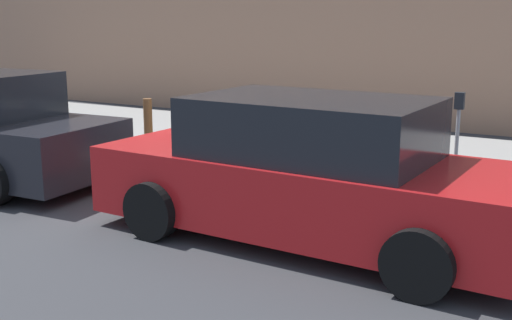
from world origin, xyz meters
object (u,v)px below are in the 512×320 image
object	(u,v)px
suitcase_silver_5	(231,138)
parked_car_red_0	(311,174)
suitcase_black_2	(316,156)
bollard_post	(148,127)
suitcase_olive_0	(387,157)
suitcase_teal_4	(258,150)
fire_hydrant	(178,131)
suitcase_navy_3	(289,152)
suitcase_red_1	(349,155)
parking_meter	(458,126)

from	to	relation	value
suitcase_silver_5	parked_car_red_0	size ratio (longest dim) A/B	0.20
suitcase_black_2	bollard_post	xyz separation A→B (m)	(2.95, 0.09, 0.19)
suitcase_olive_0	suitcase_teal_4	size ratio (longest dim) A/B	1.69
suitcase_silver_5	fire_hydrant	xyz separation A→B (m)	(0.96, 0.07, 0.04)
suitcase_olive_0	fire_hydrant	bearing A→B (deg)	-0.27
suitcase_navy_3	suitcase_black_2	bearing A→B (deg)	168.65
suitcase_teal_4	suitcase_silver_5	world-z (taller)	suitcase_silver_5
suitcase_red_1	bollard_post	world-z (taller)	suitcase_red_1
suitcase_olive_0	bollard_post	bearing A→B (deg)	1.91
suitcase_olive_0	suitcase_silver_5	distance (m)	2.53
bollard_post	suitcase_red_1	bearing A→B (deg)	-178.19
suitcase_teal_4	bollard_post	distance (m)	1.99
suitcase_red_1	bollard_post	bearing A→B (deg)	1.81
suitcase_black_2	suitcase_teal_4	world-z (taller)	suitcase_black_2
suitcase_silver_5	parking_meter	xyz separation A→B (m)	(-3.39, -0.18, 0.45)
suitcase_navy_3	suitcase_silver_5	distance (m)	1.04
fire_hydrant	parking_meter	distance (m)	4.38
suitcase_navy_3	parked_car_red_0	world-z (taller)	parked_car_red_0
suitcase_teal_4	suitcase_silver_5	xyz separation A→B (m)	(0.51, -0.04, 0.13)
suitcase_red_1	suitcase_teal_4	xyz separation A→B (m)	(1.49, -0.07, -0.09)
suitcase_black_2	parking_meter	size ratio (longest dim) A/B	0.48
suitcase_black_2	suitcase_silver_5	bearing A→B (deg)	-5.13
fire_hydrant	suitcase_olive_0	bearing A→B (deg)	179.73
fire_hydrant	suitcase_silver_5	bearing A→B (deg)	-175.57
suitcase_teal_4	bollard_post	xyz separation A→B (m)	(1.97, 0.18, 0.22)
suitcase_navy_3	suitcase_olive_0	bearing A→B (deg)	178.08
suitcase_teal_4	fire_hydrant	world-z (taller)	fire_hydrant
suitcase_red_1	suitcase_navy_3	xyz separation A→B (m)	(0.97, -0.07, -0.07)
suitcase_black_2	bollard_post	size ratio (longest dim) A/B	0.66
suitcase_teal_4	parked_car_red_0	distance (m)	2.99
suitcase_red_1	suitcase_navy_3	size ratio (longest dim) A/B	1.64
parking_meter	bollard_post	bearing A→B (deg)	4.72
suitcase_silver_5	bollard_post	distance (m)	1.48
suitcase_black_2	suitcase_navy_3	size ratio (longest dim) A/B	1.02
suitcase_teal_4	fire_hydrant	distance (m)	1.48
parked_car_red_0	fire_hydrant	bearing A→B (deg)	-33.57
suitcase_silver_5	parked_car_red_0	distance (m)	3.36
suitcase_black_2	fire_hydrant	bearing A→B (deg)	-1.40
suitcase_silver_5	bollard_post	size ratio (longest dim) A/B	1.02
suitcase_olive_0	suitcase_black_2	bearing A→B (deg)	2.40
suitcase_red_1	suitcase_silver_5	size ratio (longest dim) A/B	1.03
suitcase_black_2	parked_car_red_0	world-z (taller)	parked_car_red_0
suitcase_black_2	parked_car_red_0	size ratio (longest dim) A/B	0.13
suitcase_olive_0	suitcase_silver_5	bearing A→B (deg)	-2.06
suitcase_black_2	bollard_post	bearing A→B (deg)	1.74
suitcase_red_1	parking_meter	bearing A→B (deg)	-168.17
suitcase_silver_5	parked_car_red_0	bearing A→B (deg)	136.23
suitcase_olive_0	parking_meter	xyz separation A→B (m)	(-0.86, -0.27, 0.46)
fire_hydrant	suitcase_teal_4	bearing A→B (deg)	-178.84
suitcase_black_2	parked_car_red_0	bearing A→B (deg)	112.93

